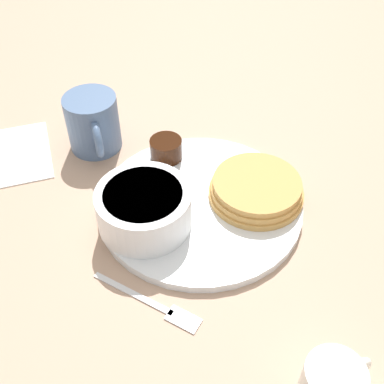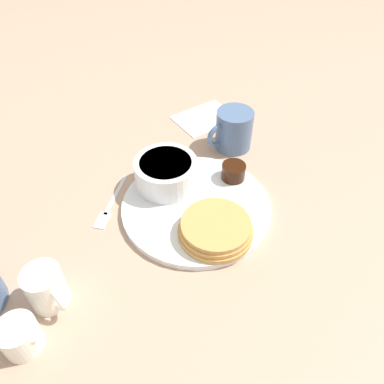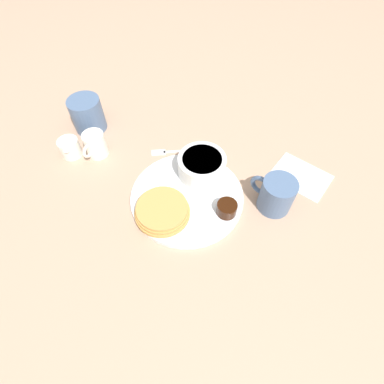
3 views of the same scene
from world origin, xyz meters
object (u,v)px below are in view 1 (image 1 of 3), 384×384
(coffee_mug, at_px, (93,124))
(fork, at_px, (158,306))
(plate, at_px, (200,205))
(bowl, at_px, (143,206))

(coffee_mug, height_order, fork, coffee_mug)
(plate, relative_size, fork, 2.16)
(plate, relative_size, coffee_mug, 2.51)
(coffee_mug, bearing_deg, fork, -7.40)
(plate, xyz_separation_m, coffee_mug, (-0.19, -0.08, 0.04))
(fork, bearing_deg, bowl, 162.44)
(plate, bearing_deg, coffee_mug, -157.94)
(coffee_mug, relative_size, fork, 0.86)
(fork, bearing_deg, plate, 133.89)
(coffee_mug, bearing_deg, plate, 22.06)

